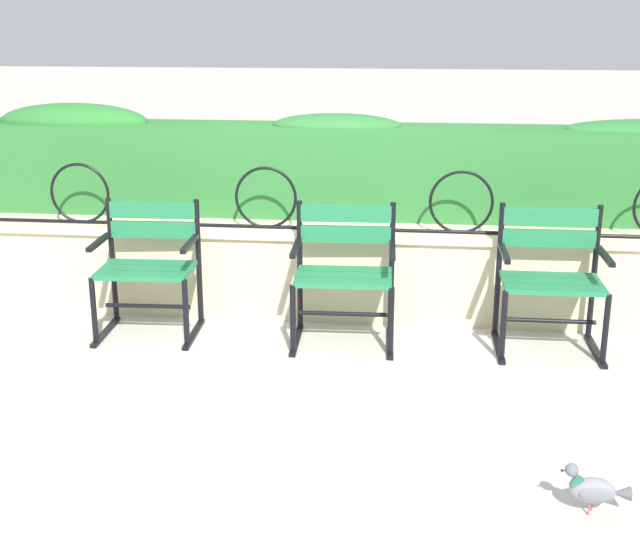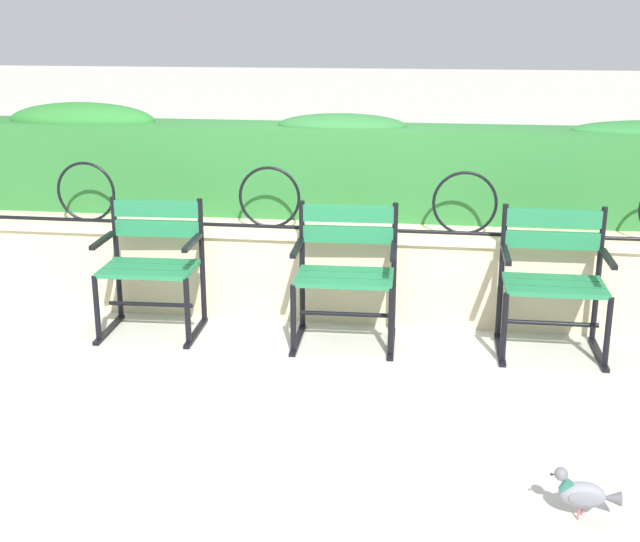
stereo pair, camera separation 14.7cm
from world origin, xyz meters
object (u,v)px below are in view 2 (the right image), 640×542
pigeon_near_chairs (583,494)px  park_chair_centre (346,269)px  park_chair_left (152,262)px  park_chair_right (553,277)px

pigeon_near_chairs → park_chair_centre: bearing=122.7°
park_chair_left → pigeon_near_chairs: park_chair_left is taller
park_chair_centre → park_chair_right: (1.27, 0.02, 0.00)m
park_chair_left → park_chair_centre: park_chair_centre is taller
park_chair_centre → park_chair_right: bearing=0.7°
park_chair_left → park_chair_right: 2.54m
park_chair_centre → pigeon_near_chairs: (1.20, -1.86, -0.36)m
park_chair_right → pigeon_near_chairs: park_chair_right is taller
pigeon_near_chairs → park_chair_right: bearing=87.9°
park_chair_right → pigeon_near_chairs: 1.92m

